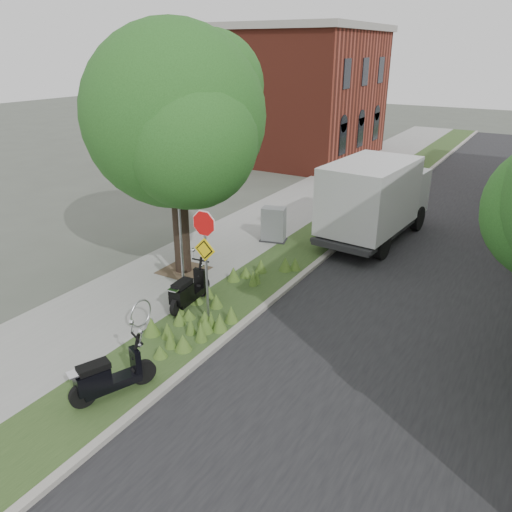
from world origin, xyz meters
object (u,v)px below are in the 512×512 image
(box_truck, at_px, (375,196))
(utility_cabinet, at_px, (274,225))
(scooter_far, at_px, (104,380))
(sign_assembly, at_px, (205,244))
(scooter_near, at_px, (186,294))

(box_truck, xyz_separation_m, utility_cabinet, (-3.10, -2.33, -1.01))
(scooter_far, relative_size, utility_cabinet, 1.37)
(sign_assembly, distance_m, box_truck, 8.70)
(sign_assembly, xyz_separation_m, box_truck, (1.70, 8.51, -0.58))
(box_truck, bearing_deg, scooter_near, -107.26)
(sign_assembly, relative_size, scooter_far, 1.80)
(scooter_near, xyz_separation_m, box_truck, (2.58, 8.30, 1.19))
(box_truck, height_order, utility_cabinet, box_truck)
(sign_assembly, height_order, box_truck, sign_assembly)
(sign_assembly, relative_size, box_truck, 0.53)
(sign_assembly, xyz_separation_m, scooter_far, (0.09, -3.77, -1.77))
(scooter_near, bearing_deg, box_truck, 72.74)
(box_truck, relative_size, utility_cabinet, 4.69)
(scooter_far, height_order, utility_cabinet, utility_cabinet)
(sign_assembly, height_order, utility_cabinet, sign_assembly)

